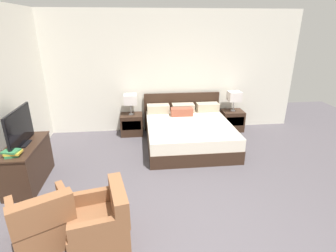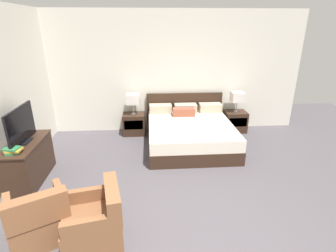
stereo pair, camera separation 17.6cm
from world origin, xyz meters
name	(u,v)px [view 2 (the right image)]	position (x,y,z in m)	size (l,w,h in m)	color
ground_plane	(185,245)	(0.00, 0.00, 0.00)	(11.68, 11.68, 0.00)	#4C474C
wall_back	(165,73)	(0.00, 3.92, 1.45)	(6.71, 0.06, 2.89)	silver
bed	(190,132)	(0.48, 2.90, 0.29)	(1.90, 2.03, 0.96)	#332116
nightstand_left	(134,124)	(-0.79, 3.61, 0.26)	(0.53, 0.44, 0.51)	#332116
nightstand_right	(235,121)	(1.76, 3.61, 0.26)	(0.53, 0.44, 0.51)	#332116
table_lamp_left	(133,99)	(-0.79, 3.61, 0.89)	(0.30, 0.30, 0.50)	#B7B7BC
table_lamp_right	(237,97)	(1.76, 3.61, 0.89)	(0.30, 0.30, 0.50)	#B7B7BC
dresser	(28,161)	(-2.49, 1.65, 0.37)	(0.49, 1.15, 0.71)	#332116
tv	(21,126)	(-2.49, 1.66, 1.01)	(0.18, 0.90, 0.60)	black
book_red_cover	(13,152)	(-2.49, 1.26, 0.73)	(0.18, 0.17, 0.04)	#2D7042
book_blue_cover	(14,150)	(-2.47, 1.26, 0.77)	(0.22, 0.17, 0.03)	gold
book_small_top	(11,148)	(-2.50, 1.26, 0.79)	(0.22, 0.17, 0.03)	#2D7042
armchair_by_window	(39,219)	(-1.80, 0.26, 0.28)	(0.92, 0.93, 0.76)	brown
armchair_companion	(96,222)	(-1.09, 0.16, 0.28)	(0.81, 0.81, 0.76)	brown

